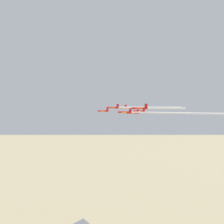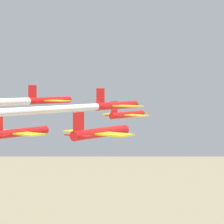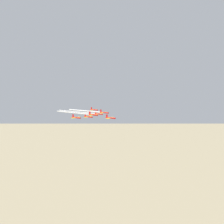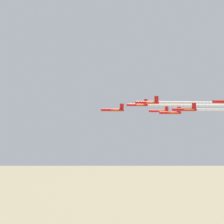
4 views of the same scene
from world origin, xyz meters
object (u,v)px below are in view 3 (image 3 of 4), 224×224
at_px(jet_0, 110,118).
at_px(jet_4, 88,117).
at_px(jet_3, 99,114).
at_px(jet_1, 104,113).
at_px(jet_2, 93,115).
at_px(jet_6, 94,110).
at_px(jet_5, 76,118).

xyz_separation_m(jet_0, jet_4, (-22.35, -7.65, -1.07)).
distance_m(jet_0, jet_3, 27.40).
distance_m(jet_1, jet_2, 13.90).
height_order(jet_0, jet_6, jet_6).
relative_size(jet_4, jet_6, 1.00).
bearing_deg(jet_3, jet_5, -0.00).
bearing_deg(jet_5, jet_2, 120.47).
bearing_deg(jet_2, jet_0, 120.47).
distance_m(jet_3, jet_6, 13.95).
xyz_separation_m(jet_0, jet_2, (-8.92, -10.40, 2.26)).
bearing_deg(jet_2, jet_6, -139.64).
relative_size(jet_2, jet_5, 1.00).
distance_m(jet_2, jet_4, 14.10).
xyz_separation_m(jet_3, jet_5, (9.00, -26.29, -0.02)).
relative_size(jet_2, jet_3, 1.00).
height_order(jet_3, jet_5, jet_3).
relative_size(jet_1, jet_2, 1.00).
relative_size(jet_3, jet_6, 1.00).
xyz_separation_m(jet_1, jet_3, (-13.42, 2.75, -2.78)).
relative_size(jet_0, jet_5, 1.00).
xyz_separation_m(jet_3, jet_6, (-13.42, 2.75, 2.60)).
height_order(jet_0, jet_1, jet_1).
relative_size(jet_1, jet_3, 1.00).
xyz_separation_m(jet_1, jet_6, (-26.85, 5.49, -0.17)).
bearing_deg(jet_6, jet_2, 40.36).
height_order(jet_0, jet_4, jet_0).
bearing_deg(jet_2, jet_5, -59.53).
distance_m(jet_0, jet_1, 13.96).
xyz_separation_m(jet_0, jet_6, (-40.27, 8.24, 2.50)).
xyz_separation_m(jet_2, jet_6, (-31.35, 18.64, 0.24)).
bearing_deg(jet_0, jet_4, -90.00).
distance_m(jet_0, jet_4, 23.64).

